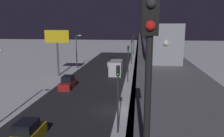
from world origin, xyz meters
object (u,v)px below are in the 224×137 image
Objects in this scene: sedan_yellow at (27,135)px; traffic_light_near at (118,90)px; commercial_billboard at (57,41)px; rail_signal at (149,53)px; sedan_red at (68,83)px; traffic_light_distant at (134,42)px; traffic_light_far at (132,48)px; sedan_silver at (112,62)px; subway_train at (148,31)px; traffic_light_mid at (128,59)px; box_truck at (116,67)px.

traffic_light_near is at bearing -159.54° from sedan_yellow.
sedan_yellow is 26.64m from commercial_billboard.
rail_signal is 0.93× the size of sedan_red.
traffic_light_far is at bearing 90.00° from traffic_light_distant.
sedan_silver is (-4.60, -20.91, 0.01)m from sedan_red.
subway_train is at bearing -121.11° from sedan_red.
traffic_light_mid is at bearing -153.43° from sedan_red.
sedan_silver is 37.89m from sedan_yellow.
traffic_light_mid is 1.00× the size of traffic_light_far.
traffic_light_near is 0.72× the size of commercial_billboard.
subway_train is at bearing 159.73° from traffic_light_far.
traffic_light_far is at bearing -90.00° from traffic_light_near.
traffic_light_far is (-4.70, -2.46, 3.40)m from sedan_silver.
traffic_light_distant reaches higher than box_truck.
box_truck is (-6.60, -11.62, 0.56)m from sedan_red.
traffic_light_near is (2.00, -14.36, -5.18)m from rail_signal.
sedan_red is 25.39m from traffic_light_far.
rail_signal reaches higher than traffic_light_far.
rail_signal is 15.39m from traffic_light_near.
sedan_yellow is at bearing 70.79° from traffic_light_mid.
commercial_billboard is at bearing -126.01° from sedan_silver.
traffic_light_mid is 18.72m from traffic_light_far.
traffic_light_mid is (0.00, -18.72, 0.00)m from traffic_light_near.
sedan_red is 0.58× the size of box_truck.
commercial_billboard is (4.58, -8.28, 6.04)m from sedan_red.
subway_train is 17.44× the size of sedan_yellow.
traffic_light_distant is at bearing 77.49° from sedan_silver.
traffic_light_far reaches higher than sedan_yellow.
sedan_red is 0.67× the size of traffic_light_mid.
sedan_red is 0.48× the size of commercial_billboard.
rail_signal is at bearing 87.81° from subway_train.
sedan_silver is 35.46m from traffic_light_near.
traffic_light_far reaches higher than sedan_red.
subway_train is at bearing 101.03° from traffic_light_distant.
sedan_silver is 17.27m from traffic_light_mid.
sedan_yellow is at bearing -50.58° from rail_signal.
traffic_light_near is at bearing 123.46° from sedan_red.
sedan_silver is 0.71× the size of traffic_light_far.
sedan_red and sedan_yellow have the same top height.
rail_signal is 0.62× the size of traffic_light_far.
sedan_silver is 9.52m from box_truck.
rail_signal is 0.54× the size of box_truck.
sedan_yellow is at bearing 20.46° from traffic_light_near.
traffic_light_mid is at bearing -86.54° from rail_signal.
subway_train is 20.99m from traffic_light_distant.
traffic_light_near is 1.00× the size of traffic_light_far.
traffic_light_distant is 0.72× the size of commercial_billboard.
sedan_silver is (6.70, -49.34, -8.58)m from rail_signal.
rail_signal is at bearing 97.94° from traffic_light_near.
traffic_light_mid reaches higher than sedan_red.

